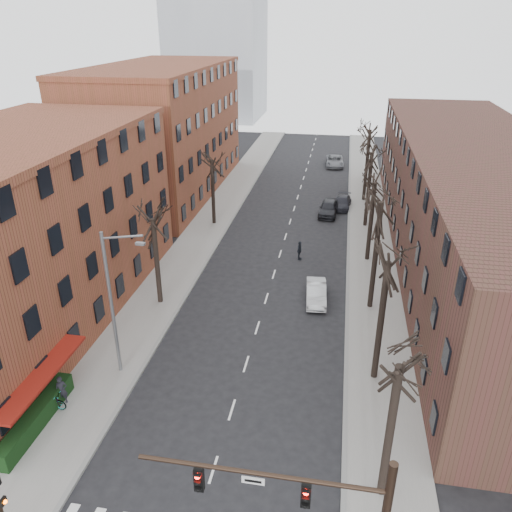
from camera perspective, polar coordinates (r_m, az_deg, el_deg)
The scene contains 23 objects.
sidewalk_left at distance 52.34m, azimuth -4.96°, elevation 4.18°, with size 4.00×90.00×0.15m, color gray.
sidewalk_right at distance 50.83m, azimuth 12.80°, elevation 2.96°, with size 4.00×90.00×0.15m, color gray.
building_left_near at distance 36.55m, azimuth -25.71°, elevation 2.04°, with size 12.00×26.00×12.00m, color brown.
building_left_far at distance 61.02m, azimuth -10.53°, elevation 13.71°, with size 12.00×28.00×14.00m, color brown.
building_right at distance 45.73m, azimuth 23.66°, elevation 5.48°, with size 12.00×50.00×10.00m, color #472621.
awning_left at distance 29.82m, azimuth -22.39°, elevation -16.39°, with size 1.20×7.00×0.15m, color maroon.
hedge at distance 28.86m, azimuth -23.82°, elevation -16.60°, with size 0.80×6.00×1.00m, color black.
tree_right_a at distance 25.02m, azimuth 14.02°, elevation -24.87°, with size 5.20×5.20×10.00m, color black, non-canonical shape.
tree_right_b at distance 30.78m, azimuth 13.29°, elevation -13.41°, with size 5.20×5.20×10.80m, color black, non-canonical shape.
tree_right_c at distance 37.37m, azimuth 12.84°, elevation -5.77°, with size 5.20×5.20×11.60m, color black, non-canonical shape.
tree_right_d at distance 44.43m, azimuth 12.54°, elevation -0.48°, with size 5.20×5.20×10.00m, color black, non-canonical shape.
tree_right_e at distance 51.77m, azimuth 12.32°, elevation 3.33°, with size 5.20×5.20×10.80m, color black, non-canonical shape.
tree_right_f at distance 59.27m, azimuth 12.16°, elevation 6.19°, with size 5.20×5.20×11.60m, color black, non-canonical shape.
tree_left_a at distance 37.68m, azimuth -10.84°, elevation -5.29°, with size 5.20×5.20×9.50m, color black, non-canonical shape.
tree_left_b at distance 51.37m, azimuth -4.80°, elevation 3.67°, with size 5.20×5.20×9.50m, color black, non-canonical shape.
streetlight at distance 28.69m, azimuth -15.98°, elevation -4.74°, with size 2.45×0.22×9.03m.
silver_sedan at distance 37.22m, azimuth 6.89°, elevation -4.20°, with size 1.43×4.11×1.35m, color #A5A8AC.
parked_car_near at distance 53.95m, azimuth 8.30°, elevation 5.47°, with size 1.86×4.62×1.58m, color black.
parked_car_mid at distance 56.37m, azimuth 9.85°, elevation 6.05°, with size 1.72×4.23×1.23m, color black.
parked_car_far at distance 73.08m, azimuth 8.98°, elevation 10.67°, with size 2.40×5.20×1.44m, color slate.
pedestrian_a at distance 29.57m, azimuth -21.33°, elevation -14.09°, with size 0.61×0.40×1.67m, color black.
pedestrian_crossing at distance 43.34m, azimuth 4.99°, elevation 0.63°, with size 1.00×0.42×1.71m, color black.
bicycle at distance 29.68m, azimuth -22.46°, elevation -15.03°, with size 0.64×1.84×0.97m, color gray.
Camera 1 is at (4.84, -12.09, 18.96)m, focal length 35.00 mm.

